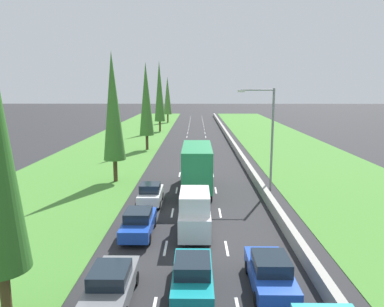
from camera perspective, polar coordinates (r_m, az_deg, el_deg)
name	(u,v)px	position (r m, az deg, el deg)	size (l,w,h in m)	color
ground_plane	(196,144)	(59.39, 0.67, 1.44)	(300.00, 300.00, 0.00)	#28282B
grass_verge_left	(118,144)	(60.72, -11.36, 1.45)	(14.00, 140.00, 0.04)	#478433
grass_verge_right	(285,144)	(61.09, 14.26, 1.39)	(14.00, 140.00, 0.04)	#478433
median_barrier	(232,142)	(59.60, 6.16, 1.83)	(0.44, 120.00, 0.85)	#9E9B93
lane_markings	(196,144)	(59.39, 0.67, 1.45)	(3.64, 116.00, 0.01)	white
teal_sedan_centre_lane	(192,275)	(17.23, 0.07, -18.38)	(1.82, 4.50, 1.64)	teal
grey_sedan_left_lane	(111,285)	(16.89, -12.46, -19.27)	(1.82, 4.50, 1.64)	slate
white_van_centre_lane	(195,213)	(23.06, 0.42, -9.19)	(1.96, 4.90, 2.82)	white
blue_sedan_right_lane	(270,273)	(17.80, 12.02, -17.63)	(1.82, 4.50, 1.64)	#1E47B7
green_box_truck_centre_lane	(197,167)	(32.23, 0.77, -2.10)	(2.46, 9.40, 4.18)	black
blue_sedan_left_lane	(139,222)	(23.39, -8.30, -10.55)	(1.82, 4.50, 1.64)	#1E47B7
white_hatchback_left_lane	(151,194)	(29.12, -6.46, -6.25)	(1.74, 3.90, 1.72)	white
poplar_tree_second	(113,107)	(35.65, -12.17, 7.10)	(2.11, 2.11, 12.43)	#4C3823
poplar_tree_third	(146,99)	(53.76, -7.14, 8.34)	(2.12, 2.12, 12.63)	#4C3823
poplar_tree_fourth	(159,92)	(76.20, -5.08, 9.56)	(2.16, 2.16, 14.36)	#4C3823
poplar_tree_fifth	(168,96)	(96.10, -3.82, 8.93)	(2.09, 2.09, 11.77)	#4C3823
street_light_mast	(268,132)	(32.78, 11.78, 3.30)	(3.20, 0.28, 9.00)	gray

